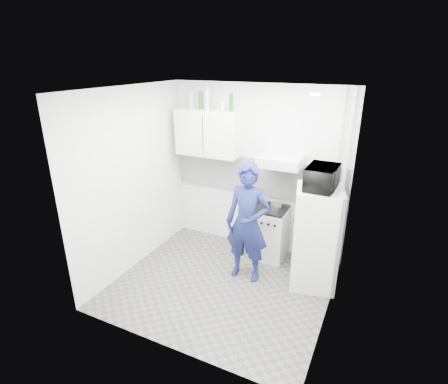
% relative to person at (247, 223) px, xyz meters
% --- Properties ---
extents(floor, '(2.80, 2.80, 0.00)m').
position_rel_person_xyz_m(floor, '(-0.22, -0.34, -0.84)').
color(floor, '#59584F').
rests_on(floor, ground).
extents(ceiling, '(2.80, 2.80, 0.00)m').
position_rel_person_xyz_m(ceiling, '(-0.22, -0.34, 1.76)').
color(ceiling, white).
rests_on(ceiling, wall_back).
extents(wall_back, '(2.80, 0.00, 2.80)m').
position_rel_person_xyz_m(wall_back, '(-0.22, 0.91, 0.46)').
color(wall_back, silver).
rests_on(wall_back, floor).
extents(wall_left, '(0.00, 2.60, 2.60)m').
position_rel_person_xyz_m(wall_left, '(-1.62, -0.34, 0.46)').
color(wall_left, silver).
rests_on(wall_left, floor).
extents(wall_right, '(0.00, 2.60, 2.60)m').
position_rel_person_xyz_m(wall_right, '(1.18, -0.34, 0.46)').
color(wall_right, silver).
rests_on(wall_right, floor).
extents(person, '(0.62, 0.41, 1.68)m').
position_rel_person_xyz_m(person, '(0.00, 0.00, 0.00)').
color(person, '#131B49').
rests_on(person, floor).
extents(stove, '(0.50, 0.50, 0.80)m').
position_rel_person_xyz_m(stove, '(0.11, 0.66, -0.44)').
color(stove, silver).
rests_on(stove, floor).
extents(fridge, '(0.70, 0.70, 1.40)m').
position_rel_person_xyz_m(fridge, '(0.88, 0.24, -0.14)').
color(fridge, silver).
rests_on(fridge, floor).
extents(stove_top, '(0.48, 0.48, 0.03)m').
position_rel_person_xyz_m(stove_top, '(0.11, 0.66, -0.03)').
color(stove_top, black).
rests_on(stove_top, stove).
extents(saucepan, '(0.16, 0.16, 0.09)m').
position_rel_person_xyz_m(saucepan, '(0.19, 0.65, 0.03)').
color(saucepan, silver).
rests_on(saucepan, stove_top).
extents(microwave, '(0.53, 0.37, 0.29)m').
position_rel_person_xyz_m(microwave, '(0.88, 0.24, 0.71)').
color(microwave, black).
rests_on(microwave, fridge).
extents(bottle_b, '(0.06, 0.06, 0.24)m').
position_rel_person_xyz_m(bottle_b, '(-1.26, 0.73, 1.48)').
color(bottle_b, '#B2B7BC').
rests_on(bottle_b, upper_cabinet).
extents(bottle_c, '(0.06, 0.06, 0.26)m').
position_rel_person_xyz_m(bottle_c, '(-1.09, 0.73, 1.49)').
color(bottle_c, '#144C1E').
rests_on(bottle_c, upper_cabinet).
extents(bottle_d, '(0.08, 0.08, 0.34)m').
position_rel_person_xyz_m(bottle_d, '(-0.98, 0.73, 1.53)').
color(bottle_d, '#B2B7BC').
rests_on(bottle_d, upper_cabinet).
extents(canister_b, '(0.07, 0.07, 0.14)m').
position_rel_person_xyz_m(canister_b, '(-0.72, 0.73, 1.43)').
color(canister_b, '#B2B7BC').
rests_on(canister_b, upper_cabinet).
extents(bottle_e, '(0.06, 0.06, 0.25)m').
position_rel_person_xyz_m(bottle_e, '(-0.59, 0.73, 1.49)').
color(bottle_e, '#144C1E').
rests_on(bottle_e, upper_cabinet).
extents(upper_cabinet, '(1.00, 0.35, 0.70)m').
position_rel_person_xyz_m(upper_cabinet, '(-0.97, 0.73, 1.01)').
color(upper_cabinet, silver).
rests_on(upper_cabinet, wall_back).
extents(range_hood, '(0.60, 0.50, 0.14)m').
position_rel_person_xyz_m(range_hood, '(0.23, 0.66, 0.73)').
color(range_hood, silver).
rests_on(range_hood, wall_back).
extents(backsplash, '(2.74, 0.03, 0.60)m').
position_rel_person_xyz_m(backsplash, '(-0.22, 0.89, 0.36)').
color(backsplash, white).
rests_on(backsplash, wall_back).
extents(pipe_a, '(0.05, 0.05, 2.60)m').
position_rel_person_xyz_m(pipe_a, '(1.08, 0.83, 0.46)').
color(pipe_a, silver).
rests_on(pipe_a, floor).
extents(pipe_b, '(0.04, 0.04, 2.60)m').
position_rel_person_xyz_m(pipe_b, '(0.96, 0.83, 0.46)').
color(pipe_b, silver).
rests_on(pipe_b, floor).
extents(ceiling_spot_fixture, '(0.10, 0.10, 0.02)m').
position_rel_person_xyz_m(ceiling_spot_fixture, '(0.78, -0.14, 1.73)').
color(ceiling_spot_fixture, white).
rests_on(ceiling_spot_fixture, ceiling).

